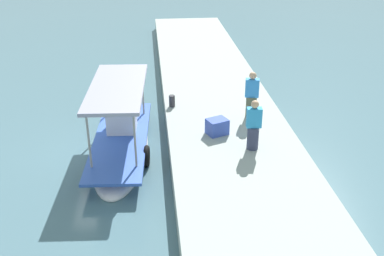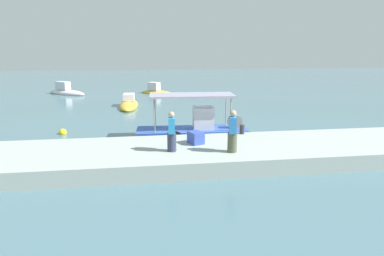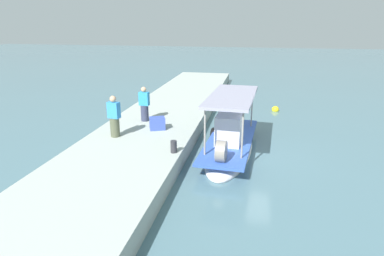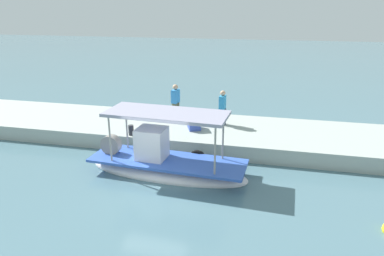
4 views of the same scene
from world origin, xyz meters
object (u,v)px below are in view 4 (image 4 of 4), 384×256
at_px(fisherman_near_bollard, 222,109).
at_px(mooring_bollard, 131,130).
at_px(main_fishing_boat, 165,163).
at_px(fisherman_by_crate, 176,103).
at_px(cargo_crate, 194,124).

bearing_deg(fisherman_near_bollard, mooring_bollard, 32.68).
xyz_separation_m(main_fishing_boat, fisherman_by_crate, (0.90, -4.83, 1.10)).
xyz_separation_m(fisherman_near_bollard, fisherman_by_crate, (2.49, -0.48, 0.03)).
height_order(fisherman_by_crate, mooring_bollard, fisherman_by_crate).
bearing_deg(mooring_bollard, cargo_crate, -151.23).
distance_m(fisherman_near_bollard, mooring_bollard, 4.52).
distance_m(main_fishing_boat, cargo_crate, 3.43).
height_order(main_fishing_boat, fisherman_near_bollard, main_fishing_boat).
height_order(fisherman_near_bollard, fisherman_by_crate, fisherman_by_crate).
relative_size(fisherman_by_crate, cargo_crate, 2.60).
distance_m(fisherman_by_crate, cargo_crate, 2.04).
distance_m(fisherman_by_crate, mooring_bollard, 3.23).
bearing_deg(main_fishing_boat, fisherman_by_crate, -79.42).
bearing_deg(main_fishing_boat, mooring_bollard, -41.39).
bearing_deg(cargo_crate, mooring_bollard, 28.77).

